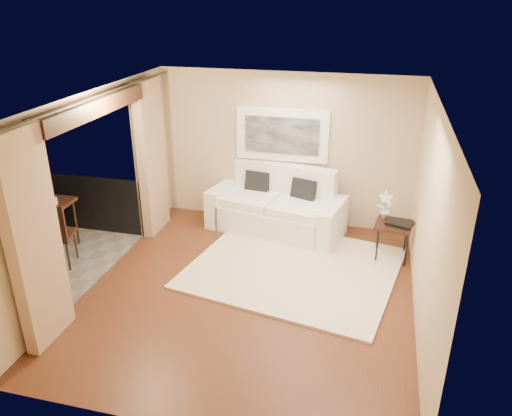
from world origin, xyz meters
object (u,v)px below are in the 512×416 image
(side_table, at_px, (393,227))
(ice_bucket, at_px, (42,193))
(balcony_chair_far, at_px, (53,231))
(sofa, at_px, (277,208))
(balcony_chair_near, at_px, (35,260))
(bistro_table, at_px, (46,208))
(orchid, at_px, (385,205))

(side_table, xyz_separation_m, ice_bucket, (-5.50, -0.97, 0.40))
(balcony_chair_far, distance_m, ice_bucket, 0.88)
(sofa, relative_size, balcony_chair_near, 2.30)
(side_table, height_order, bistro_table, bistro_table)
(bistro_table, height_order, balcony_chair_far, balcony_chair_far)
(side_table, bearing_deg, bistro_table, -168.55)
(sofa, height_order, bistro_table, sofa)
(ice_bucket, bearing_deg, balcony_chair_near, -59.31)
(orchid, distance_m, balcony_chair_far, 5.10)
(sofa, bearing_deg, side_table, -4.83)
(side_table, relative_size, balcony_chair_near, 0.57)
(side_table, xyz_separation_m, orchid, (-0.15, 0.17, 0.28))
(orchid, xyz_separation_m, bistro_table, (-5.23, -1.26, -0.06))
(bistro_table, bearing_deg, balcony_chair_near, -60.88)
(sofa, xyz_separation_m, side_table, (1.97, -0.60, 0.14))
(sofa, height_order, balcony_chair_near, sofa)
(balcony_chair_far, relative_size, ice_bucket, 5.39)
(side_table, distance_m, balcony_chair_far, 5.19)
(sofa, distance_m, orchid, 1.92)
(balcony_chair_far, xyz_separation_m, ice_bucket, (-0.56, 0.61, 0.31))
(balcony_chair_near, xyz_separation_m, ice_bucket, (-0.85, 1.43, 0.31))
(side_table, height_order, ice_bucket, ice_bucket)
(orchid, distance_m, balcony_chair_near, 5.18)
(bistro_table, bearing_deg, orchid, 13.56)
(bistro_table, bearing_deg, sofa, 26.33)
(bistro_table, distance_m, balcony_chair_far, 0.67)
(bistro_table, bearing_deg, side_table, 11.45)
(bistro_table, height_order, ice_bucket, ice_bucket)
(sofa, bearing_deg, ice_bucket, -144.13)
(sofa, bearing_deg, balcony_chair_far, -131.80)
(balcony_chair_near, bearing_deg, balcony_chair_far, 123.89)
(orchid, bearing_deg, bistro_table, -166.44)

